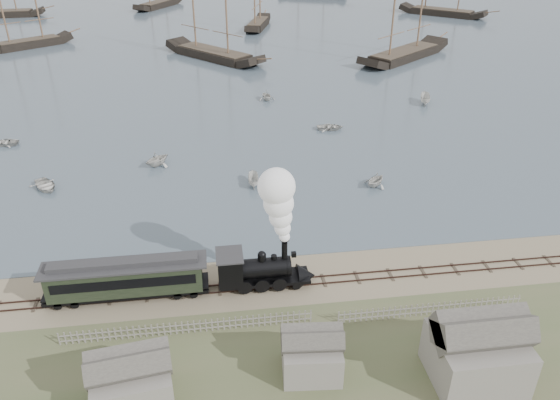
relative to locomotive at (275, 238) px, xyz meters
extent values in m
plane|color=gray|center=(-0.72, 2.00, -4.80)|extent=(600.00, 600.00, 0.00)
cube|color=#35221D|center=(-0.72, -0.50, -4.70)|extent=(120.00, 0.08, 0.12)
cube|color=#35221D|center=(-0.72, 0.50, -4.70)|extent=(120.00, 0.08, 0.12)
cube|color=#3A3025|center=(-0.72, 0.00, -4.77)|extent=(120.00, 1.80, 0.06)
cube|color=black|center=(-0.85, 0.00, -4.02)|extent=(7.59, 2.23, 0.28)
cylinder|color=black|center=(-1.30, 0.00, -2.91)|extent=(4.69, 1.67, 1.67)
cube|color=black|center=(-3.75, 0.00, -2.68)|extent=(2.01, 2.46, 2.57)
cube|color=#313033|center=(-3.75, 0.00, -1.34)|extent=(2.23, 2.68, 0.13)
cylinder|color=black|center=(0.82, 0.00, -1.40)|extent=(0.49, 0.49, 1.79)
sphere|color=black|center=(-1.07, 0.00, -1.60)|extent=(0.71, 0.71, 0.71)
cone|color=black|center=(2.72, 0.00, -4.14)|extent=(1.56, 2.23, 2.23)
cube|color=black|center=(1.61, 0.00, -1.79)|extent=(0.39, 0.39, 0.39)
cube|color=black|center=(-12.25, 0.00, -4.12)|extent=(13.26, 2.18, 0.33)
cube|color=black|center=(-12.25, 0.00, -2.79)|extent=(12.31, 2.37, 2.37)
cube|color=black|center=(-12.25, -1.20, -2.55)|extent=(11.36, 0.06, 0.85)
cube|color=black|center=(-12.25, 1.20, -2.55)|extent=(11.36, 0.06, 0.85)
cube|color=#313033|center=(-12.25, 0.00, -1.56)|extent=(13.26, 2.56, 0.17)
cube|color=#313033|center=(-12.25, 0.00, -1.28)|extent=(11.84, 1.14, 0.43)
imported|color=beige|center=(-13.19, 2.75, -4.41)|extent=(3.63, 4.37, 0.78)
imported|color=beige|center=(-23.58, 20.80, -4.32)|extent=(4.97, 4.60, 0.84)
imported|color=beige|center=(-11.34, 25.31, -3.83)|extent=(4.53, 4.55, 1.82)
imported|color=beige|center=(-0.12, 18.52, -4.13)|extent=(3.19, 1.34, 1.21)
imported|color=beige|center=(12.29, 34.00, -4.35)|extent=(3.06, 4.03, 0.78)
imported|color=beige|center=(13.71, 16.41, -3.93)|extent=(4.00, 4.04, 1.61)
imported|color=beige|center=(29.62, 42.72, -3.99)|extent=(4.16, 2.62, 1.51)
imported|color=beige|center=(-31.99, 34.52, -4.35)|extent=(3.03, 3.97, 0.77)
imported|color=beige|center=(4.79, 47.92, -3.94)|extent=(3.56, 3.25, 1.60)
camera|label=1|loc=(-4.61, -37.00, 24.43)|focal=35.00mm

